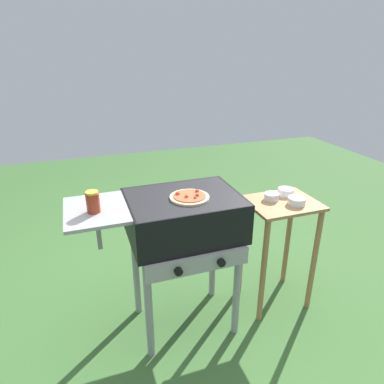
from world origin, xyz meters
TOP-DOWN VIEW (x-y plane):
  - ground_plane at (0.00, 0.00)m, footprint 8.00×8.00m
  - grill at (-0.01, -0.00)m, footprint 0.96×0.53m
  - pizza_pepperoni at (0.02, -0.03)m, footprint 0.22×0.22m
  - sauce_jar at (-0.49, -0.04)m, footprint 0.07×0.07m
  - prep_table at (0.66, 0.00)m, footprint 0.44×0.36m
  - topping_bowl_near at (0.61, 0.05)m, footprint 0.09×0.09m
  - topping_bowl_far at (0.74, 0.09)m, footprint 0.10×0.10m
  - topping_bowl_middle at (0.72, -0.06)m, footprint 0.11×0.11m

SIDE VIEW (x-z plane):
  - ground_plane at x=0.00m, z-range 0.00..0.00m
  - prep_table at x=0.66m, z-range 0.16..0.93m
  - grill at x=-0.01m, z-range 0.31..1.21m
  - topping_bowl_middle at x=0.72m, z-range 0.77..0.81m
  - topping_bowl_near at x=0.61m, z-range 0.77..0.81m
  - topping_bowl_far at x=0.74m, z-range 0.77..0.81m
  - pizza_pepperoni at x=0.02m, z-range 0.89..0.93m
  - sauce_jar at x=-0.49m, z-range 0.90..1.01m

